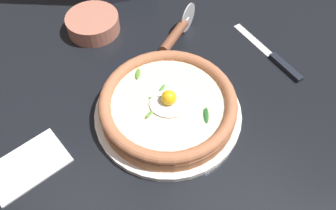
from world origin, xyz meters
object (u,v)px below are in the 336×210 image
(pizza_cutter, at_px, (178,31))
(folded_napkin, at_px, (28,165))
(table_knife, at_px, (276,59))
(side_bowl, at_px, (93,24))
(pizza, at_px, (168,104))

(pizza_cutter, relative_size, folded_napkin, 1.02)
(pizza_cutter, xyz_separation_m, table_knife, (-0.22, 0.07, -0.03))
(side_bowl, relative_size, pizza_cutter, 0.90)
(pizza, bearing_deg, table_knife, -153.20)
(table_knife, bearing_deg, pizza_cutter, -18.78)
(folded_napkin, bearing_deg, pizza_cutter, -135.38)
(side_bowl, relative_size, table_knife, 0.63)
(pizza, bearing_deg, folded_napkin, 19.57)
(table_knife, bearing_deg, side_bowl, -17.97)
(table_knife, relative_size, folded_napkin, 1.44)
(side_bowl, height_order, table_knife, side_bowl)
(pizza, xyz_separation_m, table_knife, (-0.26, -0.13, -0.03))
(side_bowl, bearing_deg, folded_napkin, 74.01)
(pizza_cutter, bearing_deg, table_knife, 161.22)
(table_knife, bearing_deg, pizza, 26.80)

